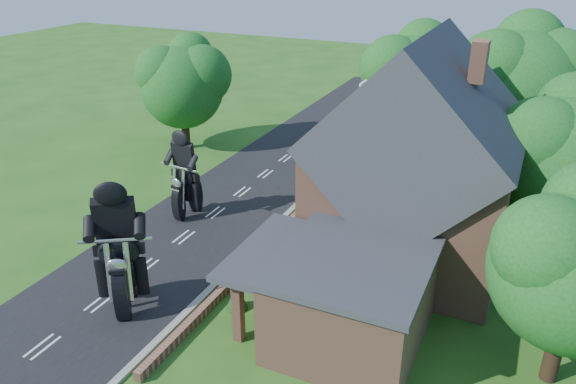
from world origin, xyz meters
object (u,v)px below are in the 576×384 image
at_px(house, 416,169).
at_px(annex, 348,297).
at_px(motorcycle_lead, 125,291).
at_px(motorcycle_follow, 188,204).
at_px(garden_wall, 279,234).

height_order(house, annex, house).
height_order(house, motorcycle_lead, house).
relative_size(motorcycle_lead, motorcycle_follow, 1.16).
distance_m(motorcycle_lead, motorcycle_follow, 8.27).
bearing_deg(house, annex, -95.24).
bearing_deg(annex, house, 84.76).
distance_m(garden_wall, house, 7.52).
xyz_separation_m(garden_wall, annex, (5.57, -5.80, 1.57)).
bearing_deg(annex, motorcycle_lead, -166.65).
distance_m(annex, motorcycle_lead, 8.86).
bearing_deg(motorcycle_lead, garden_wall, -143.16).
distance_m(house, annex, 7.30).
height_order(motorcycle_lead, motorcycle_follow, motorcycle_lead).
relative_size(garden_wall, annex, 3.12).
xyz_separation_m(annex, motorcycle_follow, (-10.98, 5.88, -1.04)).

